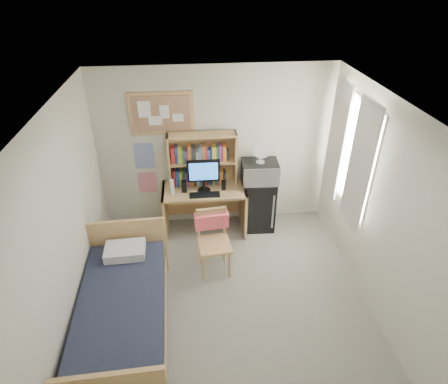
{
  "coord_description": "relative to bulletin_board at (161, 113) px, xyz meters",
  "views": [
    {
      "loc": [
        -0.41,
        -3.18,
        3.81
      ],
      "look_at": [
        0.04,
        1.2,
        1.07
      ],
      "focal_mm": 30.0,
      "sensor_mm": 36.0,
      "label": 1
    }
  ],
  "objects": [
    {
      "name": "bed",
      "position": [
        -0.5,
        -2.2,
        -1.65
      ],
      "size": [
        1.06,
        2.02,
        0.55
      ],
      "primitive_type": "cube",
      "rotation": [
        0.0,
        0.0,
        0.03
      ],
      "color": "black",
      "rests_on": "floor"
    },
    {
      "name": "bulletin_board",
      "position": [
        0.0,
        0.0,
        0.0
      ],
      "size": [
        0.94,
        0.03,
        0.64
      ],
      "primitive_type": "cube",
      "color": "#A17855",
      "rests_on": "wall_back"
    },
    {
      "name": "hoodie",
      "position": [
        0.63,
        -1.08,
        -1.18
      ],
      "size": [
        0.48,
        0.19,
        0.23
      ],
      "primitive_type": "cube",
      "rotation": [
        0.0,
        0.0,
        0.11
      ],
      "color": "#FF6165",
      "rests_on": "desk_chair"
    },
    {
      "name": "microwave",
      "position": [
        1.44,
        -0.28,
        -0.89
      ],
      "size": [
        0.57,
        0.44,
        0.32
      ],
      "primitive_type": "cube",
      "rotation": [
        0.0,
        0.0,
        -0.05
      ],
      "color": "#B9B9BE",
      "rests_on": "mini_fridge"
    },
    {
      "name": "hutch",
      "position": [
        0.57,
        -0.18,
        -0.69
      ],
      "size": [
        1.03,
        0.27,
        0.84
      ],
      "primitive_type": "cube",
      "rotation": [
        0.0,
        0.0,
        -0.0
      ],
      "color": "tan",
      "rests_on": "desk"
    },
    {
      "name": "desk_fan",
      "position": [
        1.44,
        -0.28,
        -0.56
      ],
      "size": [
        0.27,
        0.27,
        0.33
      ],
      "primitive_type": "cylinder",
      "rotation": [
        0.0,
        0.0,
        -0.05
      ],
      "color": "silver",
      "rests_on": "microwave"
    },
    {
      "name": "curtain_left",
      "position": [
        2.5,
        -1.28,
        -0.32
      ],
      "size": [
        0.04,
        0.55,
        1.7
      ],
      "primitive_type": "cube",
      "color": "beige",
      "rests_on": "wall_right"
    },
    {
      "name": "mini_fridge",
      "position": [
        1.44,
        -0.26,
        -1.48
      ],
      "size": [
        0.54,
        0.54,
        0.88
      ],
      "primitive_type": "cube",
      "rotation": [
        0.0,
        0.0,
        -0.05
      ],
      "color": "black",
      "rests_on": "floor"
    },
    {
      "name": "speaker_left",
      "position": [
        0.27,
        -0.39,
        -1.02
      ],
      "size": [
        0.08,
        0.08,
        0.19
      ],
      "primitive_type": "cube",
      "rotation": [
        0.0,
        0.0,
        -0.0
      ],
      "color": "black",
      "rests_on": "desk"
    },
    {
      "name": "speaker_right",
      "position": [
        0.87,
        -0.39,
        -1.04
      ],
      "size": [
        0.06,
        0.06,
        0.15
      ],
      "primitive_type": "cube",
      "rotation": [
        0.0,
        0.0,
        -0.0
      ],
      "color": "black",
      "rests_on": "desk"
    },
    {
      "name": "water_bottle",
      "position": [
        0.09,
        -0.43,
        -0.99
      ],
      "size": [
        0.07,
        0.07,
        0.24
      ],
      "primitive_type": "cylinder",
      "rotation": [
        0.0,
        0.0,
        -0.0
      ],
      "color": "silver",
      "rests_on": "desk"
    },
    {
      "name": "poster_japan",
      "position": [
        -0.32,
        0.01,
        -1.14
      ],
      "size": [
        0.28,
        0.01,
        0.36
      ],
      "primitive_type": "cube",
      "color": "#BF213E",
      "rests_on": "wall_back"
    },
    {
      "name": "ceiling",
      "position": [
        0.78,
        -2.08,
        0.68
      ],
      "size": [
        3.6,
        4.2,
        0.02
      ],
      "primitive_type": "cube",
      "color": "white",
      "rests_on": "wall_back"
    },
    {
      "name": "poster_wave",
      "position": [
        -0.32,
        0.01,
        -0.67
      ],
      "size": [
        0.3,
        0.01,
        0.42
      ],
      "primitive_type": "cube",
      "color": "#27379C",
      "rests_on": "wall_back"
    },
    {
      "name": "keyboard",
      "position": [
        0.57,
        -0.53,
        -1.1
      ],
      "size": [
        0.46,
        0.15,
        0.02
      ],
      "primitive_type": "cube",
      "rotation": [
        0.0,
        0.0,
        -0.0
      ],
      "color": "black",
      "rests_on": "desk"
    },
    {
      "name": "wall_left",
      "position": [
        -1.02,
        -2.08,
        -0.62
      ],
      "size": [
        0.04,
        4.2,
        2.6
      ],
      "primitive_type": "cube",
      "color": "beige",
      "rests_on": "floor"
    },
    {
      "name": "curtain_right",
      "position": [
        2.5,
        -0.48,
        -0.32
      ],
      "size": [
        0.04,
        0.55,
        1.7
      ],
      "primitive_type": "cube",
      "color": "beige",
      "rests_on": "wall_right"
    },
    {
      "name": "desk_chair",
      "position": [
        0.65,
        -1.28,
        -1.44
      ],
      "size": [
        0.53,
        0.53,
        0.96
      ],
      "primitive_type": "cube",
      "rotation": [
        0.0,
        0.0,
        0.11
      ],
      "color": "tan",
      "rests_on": "floor"
    },
    {
      "name": "window_unit",
      "position": [
        2.53,
        -0.88,
        -0.32
      ],
      "size": [
        0.1,
        1.4,
        1.7
      ],
      "primitive_type": "cube",
      "color": "white",
      "rests_on": "wall_right"
    },
    {
      "name": "pillow",
      "position": [
        -0.52,
        -1.45,
        -1.31
      ],
      "size": [
        0.52,
        0.37,
        0.12
      ],
      "primitive_type": "cube",
      "rotation": [
        0.0,
        0.0,
        0.03
      ],
      "color": "silver",
      "rests_on": "bed"
    },
    {
      "name": "floor",
      "position": [
        0.78,
        -2.08,
        -1.93
      ],
      "size": [
        3.6,
        4.2,
        0.02
      ],
      "primitive_type": "cube",
      "color": "gray",
      "rests_on": "ground"
    },
    {
      "name": "monitor",
      "position": [
        0.57,
        -0.39,
        -0.85
      ],
      "size": [
        0.49,
        0.04,
        0.52
      ],
      "primitive_type": "cube",
      "rotation": [
        0.0,
        0.0,
        -0.0
      ],
      "color": "black",
      "rests_on": "desk"
    },
    {
      "name": "desk",
      "position": [
        0.57,
        -0.33,
        -1.52
      ],
      "size": [
        1.29,
        0.65,
        0.81
      ],
      "primitive_type": "cube",
      "rotation": [
        0.0,
        0.0,
        -0.0
      ],
      "color": "tan",
      "rests_on": "floor"
    },
    {
      "name": "wall_right",
      "position": [
        2.58,
        -2.08,
        -0.62
      ],
      "size": [
        0.04,
        4.2,
        2.6
      ],
      "primitive_type": "cube",
      "color": "beige",
      "rests_on": "floor"
    },
    {
      "name": "wall_back",
      "position": [
        0.78,
        0.02,
        -0.62
      ],
      "size": [
        3.6,
        0.04,
        2.6
      ],
      "primitive_type": "cube",
      "color": "beige",
      "rests_on": "floor"
    }
  ]
}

